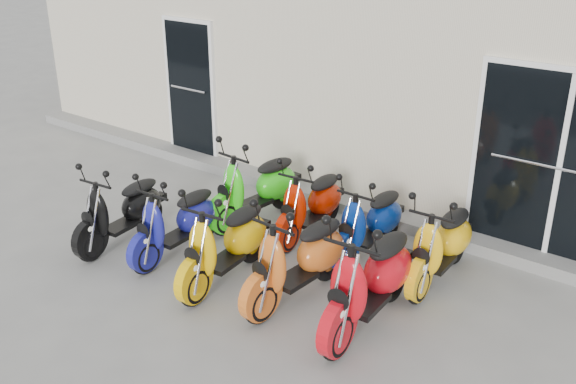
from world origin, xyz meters
name	(u,v)px	position (x,y,z in m)	size (l,w,h in m)	color
ground	(256,267)	(0.00, 0.00, 0.00)	(80.00, 80.00, 0.00)	gray
building	(458,58)	(0.00, 5.20, 1.60)	(14.00, 6.00, 3.20)	beige
front_step	(351,205)	(0.00, 2.02, 0.07)	(14.00, 0.40, 0.15)	gray
door_left	(191,85)	(-3.20, 2.17, 1.26)	(1.07, 0.08, 2.22)	black
door_right	(561,162)	(2.60, 2.17, 1.26)	(2.02, 0.08, 2.22)	black
scooter_front_black	(120,201)	(-1.70, -0.54, 0.57)	(0.56, 1.54, 1.14)	black
scooter_front_blue	(176,212)	(-0.94, -0.34, 0.56)	(0.56, 1.53, 1.13)	navy
scooter_front_orange_a	(225,233)	(-0.07, -0.43, 0.60)	(0.59, 1.63, 1.21)	#F6BB07
scooter_front_orange_b	(298,248)	(0.78, -0.24, 0.62)	(0.61, 1.67, 1.23)	orange
scooter_front_red	(370,268)	(1.62, -0.20, 0.66)	(0.65, 1.78, 1.31)	red
scooter_back_green	(256,178)	(-0.81, 0.96, 0.62)	(0.61, 1.68, 1.24)	#2FE818
scooter_back_red	(311,195)	(0.02, 1.04, 0.56)	(0.56, 1.53, 1.13)	#AD1701
scooter_back_blue	(370,213)	(0.88, 1.04, 0.56)	(0.55, 1.52, 1.12)	navy
scooter_back_yellow	(442,234)	(1.80, 1.02, 0.58)	(0.57, 1.57, 1.16)	yellow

